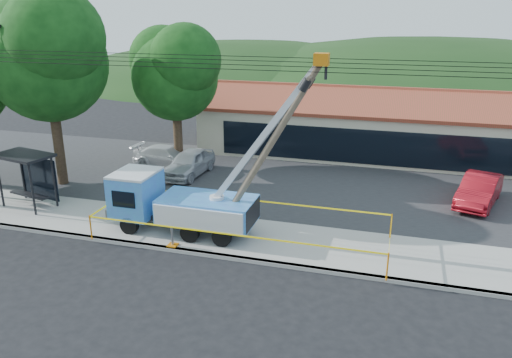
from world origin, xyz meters
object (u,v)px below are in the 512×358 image
at_px(car_red, 477,206).
at_px(bus_shelter, 28,167).
at_px(utility_truck, 179,202).
at_px(car_silver, 190,177).
at_px(leaning_pole, 269,146).
at_px(car_white, 169,168).

bearing_deg(car_red, bus_shelter, -145.86).
relative_size(utility_truck, car_silver, 2.11).
distance_m(leaning_pole, car_red, 12.56).
distance_m(car_silver, car_white, 2.34).
bearing_deg(leaning_pole, car_silver, 132.56).
xyz_separation_m(bus_shelter, car_red, (21.75, 6.62, -2.15)).
height_order(bus_shelter, car_red, bus_shelter).
distance_m(leaning_pole, car_silver, 11.21).
bearing_deg(car_silver, bus_shelter, -126.04).
bearing_deg(utility_truck, car_white, 118.88).
relative_size(bus_shelter, car_white, 0.68).
xyz_separation_m(utility_truck, car_silver, (-2.88, 7.59, -1.53)).
bearing_deg(car_white, utility_truck, -148.34).
bearing_deg(leaning_pole, utility_truck, 179.88).
relative_size(utility_truck, car_white, 2.08).
bearing_deg(car_white, car_red, -91.82).
distance_m(utility_truck, car_silver, 8.26).
xyz_separation_m(leaning_pole, car_silver, (-6.98, 7.60, -4.40)).
bearing_deg(car_silver, car_white, 151.46).
relative_size(utility_truck, car_red, 2.06).
distance_m(utility_truck, leaning_pole, 5.00).
bearing_deg(car_red, car_silver, -163.58).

